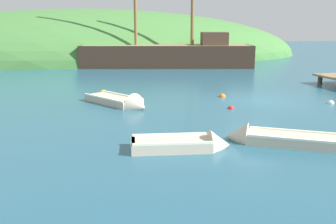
% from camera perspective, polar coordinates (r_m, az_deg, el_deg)
% --- Properties ---
extents(ground_plane, '(120.00, 120.00, 0.00)m').
position_cam_1_polar(ground_plane, '(19.16, 13.11, 1.74)').
color(ground_plane, '#285B70').
extents(shore_hill, '(50.27, 25.38, 10.81)m').
position_cam_1_polar(shore_hill, '(45.37, -11.57, 8.22)').
color(shore_hill, '#477F3D').
rests_on(shore_hill, ground).
extents(sailing_ship, '(17.47, 6.67, 13.07)m').
position_cam_1_polar(sailing_ship, '(33.53, 0.05, 8.11)').
color(sailing_ship, '#38281E').
rests_on(sailing_ship, ground).
extents(rowboat_far, '(3.52, 2.67, 1.00)m').
position_cam_1_polar(rowboat_far, '(12.41, 15.65, -4.13)').
color(rowboat_far, beige).
rests_on(rowboat_far, ground).
extents(rowboat_near_dock, '(3.09, 1.39, 0.96)m').
position_cam_1_polar(rowboat_near_dock, '(11.38, 2.91, -5.16)').
color(rowboat_near_dock, beige).
rests_on(rowboat_near_dock, ground).
extents(rowboat_center, '(3.00, 3.81, 1.15)m').
position_cam_1_polar(rowboat_center, '(17.64, -6.92, 1.33)').
color(rowboat_center, beige).
rests_on(rowboat_center, ground).
extents(buoy_white, '(0.32, 0.32, 0.32)m').
position_cam_1_polar(buoy_white, '(19.50, 23.41, 1.19)').
color(buoy_white, white).
rests_on(buoy_white, ground).
extents(buoy_yellow, '(0.43, 0.43, 0.43)m').
position_cam_1_polar(buoy_yellow, '(20.73, -9.71, 2.74)').
color(buoy_yellow, yellow).
rests_on(buoy_yellow, ground).
extents(buoy_orange, '(0.35, 0.35, 0.35)m').
position_cam_1_polar(buoy_orange, '(19.76, 8.22, 2.29)').
color(buoy_orange, orange).
rests_on(buoy_orange, ground).
extents(buoy_red, '(0.29, 0.29, 0.29)m').
position_cam_1_polar(buoy_red, '(17.05, 9.50, 0.51)').
color(buoy_red, red).
rests_on(buoy_red, ground).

